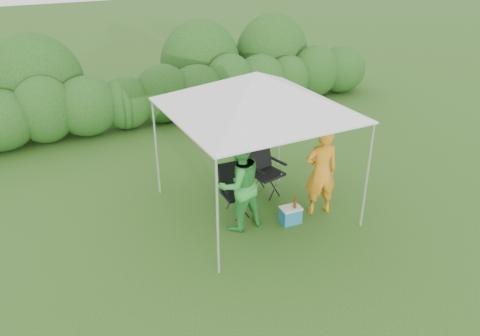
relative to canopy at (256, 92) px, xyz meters
name	(u,v)px	position (x,y,z in m)	size (l,w,h in m)	color
ground	(267,220)	(0.00, -0.50, -2.46)	(70.00, 70.00, 0.00)	#335C1D
hedge	(166,95)	(0.10, 5.50, -1.64)	(14.58, 1.53, 1.80)	#27571B
canopy	(256,92)	(0.00, 0.00, 0.00)	(3.10, 3.10, 2.83)	silver
chair_right	(264,166)	(0.50, 0.50, -1.85)	(0.76, 0.72, 1.09)	black
chair_left	(235,186)	(-0.39, 0.08, -1.88)	(0.66, 0.60, 1.02)	black
man	(321,171)	(1.08, -0.69, -1.56)	(0.66, 0.43, 1.81)	orange
woman	(239,184)	(-0.57, -0.44, -1.54)	(0.90, 0.70, 1.84)	green
cooler	(290,215)	(0.37, -0.77, -2.30)	(0.41, 0.31, 0.33)	teal
bottle	(295,202)	(0.43, -0.81, -2.01)	(0.06, 0.06, 0.24)	#592D0C
lawn_toy	(293,119)	(3.34, 3.67, -2.33)	(0.56, 0.46, 0.28)	yellow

